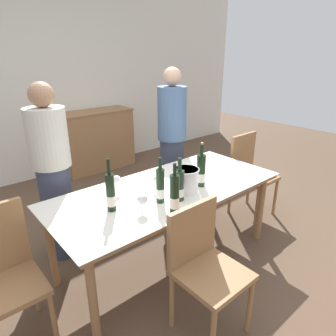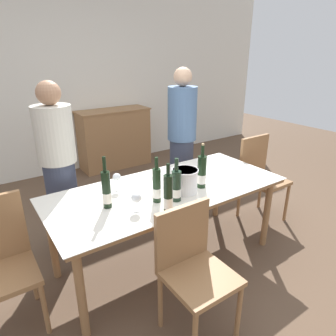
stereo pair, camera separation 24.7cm
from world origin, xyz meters
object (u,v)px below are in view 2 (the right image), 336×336
object	(u,v)px
wine_bottle_0	(168,195)
wine_glass_1	(156,179)
wine_bottle_2	(202,173)
wine_glass_2	(117,178)
person_host	(59,171)
person_guest_left	(182,141)
chair_near_front	(192,263)
wine_bottle_1	(106,190)
wine_bottle_3	(157,186)
chair_right_end	(260,172)
sideboard_cabinet	(115,138)
wine_glass_0	(136,198)
ice_bucket	(185,180)
dining_table	(168,195)
wine_bottle_4	(176,186)

from	to	relation	value
wine_bottle_0	wine_glass_1	distance (m)	0.39
wine_bottle_0	wine_bottle_2	bearing A→B (deg)	22.72
wine_glass_2	person_host	distance (m)	0.62
wine_bottle_0	person_guest_left	bearing A→B (deg)	49.46
person_host	wine_bottle_0	bearing A→B (deg)	-67.06
wine_bottle_0	chair_near_front	world-z (taller)	wine_bottle_0
wine_bottle_1	wine_bottle_3	bearing A→B (deg)	-20.47
wine_bottle_0	wine_glass_2	bearing A→B (deg)	103.46
wine_bottle_0	chair_right_end	world-z (taller)	wine_bottle_0
sideboard_cabinet	wine_glass_1	bearing A→B (deg)	-107.04
wine_bottle_1	person_guest_left	xyz separation A→B (m)	(1.30, 0.82, -0.04)
wine_glass_0	ice_bucket	bearing A→B (deg)	5.86
wine_bottle_3	chair_right_end	xyz separation A→B (m)	(1.52, 0.24, -0.32)
dining_table	person_guest_left	size ratio (longest dim) A/B	1.22
wine_glass_0	chair_right_end	bearing A→B (deg)	9.25
wine_glass_2	sideboard_cabinet	bearing A→B (deg)	65.99
chair_right_end	person_host	world-z (taller)	person_host
wine_bottle_0	chair_near_front	bearing A→B (deg)	-96.13
wine_bottle_4	chair_right_end	distance (m)	1.45
sideboard_cabinet	wine_glass_2	xyz separation A→B (m)	(-1.03, -2.32, 0.36)
wine_glass_1	person_host	distance (m)	0.93
wine_glass_2	person_guest_left	distance (m)	1.26
ice_bucket	person_guest_left	size ratio (longest dim) A/B	0.13
wine_bottle_1	wine_bottle_3	xyz separation A→B (m)	(0.35, -0.13, -0.01)
wine_bottle_3	person_host	world-z (taller)	person_host
sideboard_cabinet	wine_bottle_1	xyz separation A→B (m)	(-1.22, -2.55, 0.39)
wine_bottle_3	chair_near_front	xyz separation A→B (m)	(-0.06, -0.52, -0.34)
wine_bottle_4	person_guest_left	size ratio (longest dim) A/B	0.21
wine_glass_0	person_guest_left	distance (m)	1.51
sideboard_cabinet	wine_glass_0	world-z (taller)	sideboard_cabinet
wine_glass_0	wine_glass_1	distance (m)	0.36
wine_bottle_4	wine_glass_1	bearing A→B (deg)	97.22
dining_table	wine_bottle_0	xyz separation A→B (m)	(-0.24, -0.35, 0.20)
sideboard_cabinet	wine_glass_0	xyz separation A→B (m)	(-1.07, -2.72, 0.35)
wine_bottle_4	person_host	world-z (taller)	person_host
wine_bottle_2	wine_glass_0	bearing A→B (deg)	-175.84
sideboard_cabinet	wine_bottle_4	size ratio (longest dim) A/B	3.35
wine_bottle_4	wine_glass_2	distance (m)	0.52
chair_near_front	person_host	bearing A→B (deg)	106.63
wine_glass_2	wine_bottle_4	bearing A→B (deg)	-55.88
wine_glass_0	person_host	bearing A→B (deg)	107.23
wine_bottle_1	wine_glass_2	size ratio (longest dim) A/B	2.69
wine_bottle_0	wine_glass_0	distance (m)	0.23
wine_bottle_2	wine_glass_1	bearing A→B (deg)	155.36
person_guest_left	chair_near_front	bearing A→B (deg)	-124.51
wine_bottle_2	person_guest_left	world-z (taller)	person_guest_left
ice_bucket	chair_right_end	bearing A→B (deg)	10.53
sideboard_cabinet	chair_near_front	xyz separation A→B (m)	(-0.94, -3.20, 0.05)
wine_bottle_3	wine_glass_2	distance (m)	0.40
wine_glass_1	person_guest_left	distance (m)	1.15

